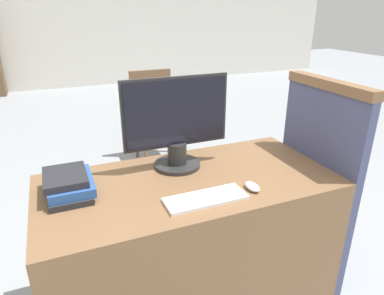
% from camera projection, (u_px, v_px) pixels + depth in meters
% --- Properties ---
extents(wall_back, '(12.00, 0.06, 2.80)m').
position_uv_depth(wall_back, '(71.00, 15.00, 6.67)').
color(wall_back, silver).
rests_on(wall_back, ground_plane).
extents(desk, '(1.42, 0.69, 0.78)m').
position_uv_depth(desk, '(189.00, 245.00, 1.80)').
color(desk, brown).
rests_on(desk, ground_plane).
extents(carrel_divider, '(0.07, 0.57, 1.22)m').
position_uv_depth(carrel_divider, '(315.00, 186.00, 1.92)').
color(carrel_divider, '#474C70').
rests_on(carrel_divider, ground_plane).
extents(monitor, '(0.55, 0.24, 0.47)m').
position_uv_depth(monitor, '(177.00, 124.00, 1.71)').
color(monitor, '#282828').
rests_on(monitor, desk).
extents(keyboard, '(0.36, 0.13, 0.02)m').
position_uv_depth(keyboard, '(206.00, 199.00, 1.47)').
color(keyboard, white).
rests_on(keyboard, desk).
extents(mouse, '(0.05, 0.10, 0.03)m').
position_uv_depth(mouse, '(252.00, 187.00, 1.56)').
color(mouse, silver).
rests_on(mouse, desk).
extents(book_stack, '(0.20, 0.28, 0.10)m').
position_uv_depth(book_stack, '(69.00, 184.00, 1.51)').
color(book_stack, '#232328').
rests_on(book_stack, desk).
extents(far_chair, '(0.44, 0.44, 0.95)m').
position_uv_depth(far_chair, '(155.00, 112.00, 3.60)').
color(far_chair, brown).
rests_on(far_chair, ground_plane).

